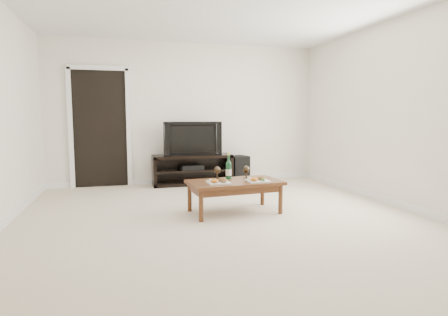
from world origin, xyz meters
TOP-DOWN VIEW (x-y plane):
  - floor at (0.00, 0.00)m, footprint 5.50×5.50m
  - back_wall at (0.00, 2.77)m, footprint 5.00×0.04m
  - doorway at (-1.55, 2.73)m, footprint 0.90×0.02m
  - media_console at (0.05, 2.50)m, footprint 1.45×0.45m
  - television at (0.05, 2.50)m, footprint 1.06×0.16m
  - av_receiver at (0.03, 2.48)m, footprint 0.43×0.34m
  - subwoofer at (0.95, 2.54)m, footprint 0.41×0.41m
  - coffee_table at (0.22, 0.35)m, footprint 1.24×0.75m
  - plate_left at (-0.02, 0.25)m, footprint 0.27×0.27m
  - plate_right at (0.49, 0.24)m, footprint 0.27×0.27m
  - wine_bottle at (0.19, 0.54)m, footprint 0.07×0.07m
  - goblet_left at (0.04, 0.56)m, footprint 0.09×0.09m
  - goblet_right at (0.44, 0.53)m, footprint 0.09×0.09m

SIDE VIEW (x-z plane):
  - floor at x=0.00m, z-range 0.00..0.00m
  - coffee_table at x=0.22m, z-range 0.00..0.42m
  - subwoofer at x=0.95m, z-range 0.00..0.50m
  - media_console at x=0.05m, z-range 0.00..0.55m
  - av_receiver at x=0.03m, z-range 0.29..0.36m
  - plate_left at x=-0.02m, z-range 0.42..0.49m
  - plate_right at x=0.49m, z-range 0.42..0.49m
  - goblet_left at x=0.04m, z-range 0.42..0.59m
  - goblet_right at x=0.44m, z-range 0.42..0.59m
  - wine_bottle at x=0.19m, z-range 0.42..0.77m
  - television at x=0.05m, z-range 0.55..1.16m
  - doorway at x=-1.55m, z-range 0.00..2.05m
  - back_wall at x=0.00m, z-range 0.00..2.60m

